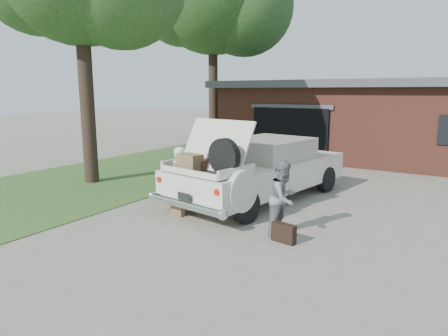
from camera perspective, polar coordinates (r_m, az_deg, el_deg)
The scene contains 8 objects.
ground at distance 9.07m, azimuth -2.04°, elevation -7.45°, with size 90.00×90.00×0.00m, color gray.
grass_strip at distance 14.75m, azimuth -13.21°, elevation -0.51°, with size 6.00×16.00×0.02m, color #2D4C1E.
house at distance 19.01m, azimuth 20.57°, elevation 6.64°, with size 12.80×7.80×3.30m.
sedan at distance 10.66m, azimuth 5.16°, elevation -0.09°, with size 3.02×5.90×2.21m.
woman_left at distance 9.68m, azimuth -6.53°, elevation -1.56°, with size 0.57×0.37×1.56m, color silver.
woman_right at distance 8.07m, azimuth 8.51°, elevation -4.27°, with size 0.74×0.57×1.52m, color slate.
suitcase_left at distance 9.44m, azimuth -6.64°, elevation -5.82°, with size 0.39×0.12×0.30m, color brown.
suitcase_right at distance 7.82m, azimuth 8.53°, elevation -9.17°, with size 0.49×0.15×0.37m, color black.
Camera 1 is at (4.86, -7.10, 2.85)m, focal length 32.00 mm.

